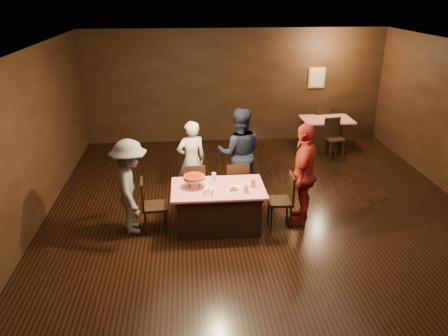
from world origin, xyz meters
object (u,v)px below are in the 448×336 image
Objects in this scene: glass_front_right at (246,189)px; chair_back_near at (335,138)px; main_table at (218,207)px; chair_far_right at (236,184)px; pizza_stand at (194,177)px; chair_end_right at (280,200)px; glass_amber at (253,183)px; diner_white_jacket at (192,160)px; diner_grey_knit at (131,187)px; glass_back at (214,177)px; diner_navy_hoodie at (239,153)px; chair_back_far at (319,123)px; diner_red_shirt at (304,174)px; plate_empty at (248,182)px; chair_far_left at (194,185)px; chair_end_left at (154,205)px; back_table at (326,133)px.

chair_back_near is at bearing 52.37° from glass_front_right.
main_table is 1.68× the size of chair_far_right.
pizza_stand is at bearing 160.56° from glass_front_right.
glass_amber is at bearing -81.76° from chair_end_right.
chair_end_right is 1.99m from diner_white_jacket.
chair_end_right is at bearing -100.54° from diner_grey_knit.
chair_end_right is 1.24m from glass_back.
glass_amber is (0.08, -1.29, -0.07)m from diner_navy_hoodie.
diner_navy_hoodie is 1.49m from glass_front_right.
diner_red_shirt is (-1.64, -4.48, 0.45)m from chair_back_far.
plate_empty is 0.62m from glass_back.
glass_back is at bearing -88.70° from diner_grey_knit.
chair_far_left is at bearing 40.21° from chair_back_far.
diner_navy_hoodie is 7.32× the size of plate_empty.
diner_navy_hoodie is 13.07× the size of glass_front_right.
diner_grey_knit is 3.00m from diner_red_shirt.
main_table is 1.68× the size of chair_back_far.
plate_empty is (0.55, 0.15, 0.39)m from main_table.
chair_back_near reaches higher than plate_empty.
chair_end_left is 2.09m from diner_navy_hoodie.
diner_grey_knit is 1.46m from glass_back.
glass_amber is at bearing 99.49° from chair_far_right.
diner_grey_knit reaches higher than pizza_stand.
main_table is 1.10m from chair_end_left.
chair_far_left reaches higher than glass_amber.
chair_end_right is at bearing 124.30° from diner_white_jacket.
diner_navy_hoodie is 1.52m from diner_red_shirt.
chair_back_near is 4.39m from glass_back.
main_table is 1.62m from diner_red_shirt.
pizza_stand is (-1.92, -0.04, 0.03)m from diner_red_shirt.
chair_far_right is at bearing -145.79° from chair_back_near.
glass_back is at bearing 132.27° from glass_front_right.
chair_far_left is 1.33m from glass_amber.
chair_end_right is 1.44m from diner_navy_hoodie.
diner_grey_knit is 11.90× the size of glass_back.
diner_grey_knit is at bearing 84.14° from chair_end_left.
plate_empty is at bearing 99.49° from chair_far_right.
diner_navy_hoodie is 0.99× the size of diner_red_shirt.
chair_far_left is 1.00× the size of chair_back_far.
glass_back is at bearing -145.40° from chair_back_near.
back_table is at bearing -129.30° from diner_navy_hoodie.
chair_back_far reaches higher than main_table.
chair_end_right is at bearing -15.26° from plate_empty.
glass_back reaches higher than plate_empty.
back_table is 0.71m from chair_back_near.
plate_empty is (0.98, -1.08, -0.02)m from diner_white_jacket.
diner_red_shirt is 13.19× the size of glass_amber.
chair_far_right is 3.74m from chair_back_near.
chair_back_far is (2.06, 4.57, 0.00)m from chair_end_right.
chair_far_left is 1.68m from chair_end_right.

